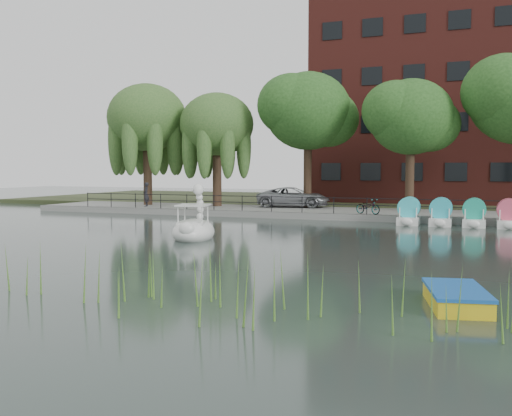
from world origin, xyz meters
The scene contains 17 objects.
ground_plane centered at (0.00, 0.00, 0.00)m, with size 120.00×120.00×0.00m, color #3D4C47.
promenade centered at (0.00, 16.00, 0.20)m, with size 40.00×6.00×0.40m, color gray.
kerb centered at (0.00, 13.05, 0.20)m, with size 40.00×0.25×0.40m, color gray.
land_strip centered at (0.00, 30.00, 0.18)m, with size 60.00×22.00×0.36m, color #47512D.
railing centered at (0.00, 13.25, 1.15)m, with size 32.00×0.05×1.00m.
apartment_building centered at (7.00, 29.97, 9.36)m, with size 20.00×10.07×18.00m.
willow_left centered at (-13.00, 16.50, 6.87)m, with size 5.88×5.88×9.01m.
willow_mid centered at (-7.50, 17.00, 6.25)m, with size 5.32×5.32×8.15m.
broadleaf_center centered at (-1.00, 18.00, 7.06)m, with size 6.00×6.00×9.25m.
broadleaf_right centered at (6.00, 17.50, 6.39)m, with size 5.40×5.40×8.32m.
minivan centered at (-1.96, 17.79, 1.21)m, with size 5.83×2.68×1.62m, color gray.
bicycle centered at (4.01, 13.54, 0.90)m, with size 1.72×0.60×1.00m, color gray.
pedestrian centered at (-12.05, 14.71, 1.39)m, with size 0.71×0.48×1.98m, color black.
swan_boat centered at (-1.67, 1.95, 0.53)m, with size 2.43×3.21×2.43m.
pedal_boat_row centered at (10.80, 12.07, 0.61)m, with size 9.65×1.70×1.40m.
yellow_rowboat centered at (9.59, -7.05, 0.23)m, with size 1.69×2.58×0.44m.
reed_bank centered at (2.00, -9.50, 0.60)m, with size 24.00×2.40×1.20m.
Camera 1 is at (9.91, -20.54, 3.14)m, focal length 40.00 mm.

